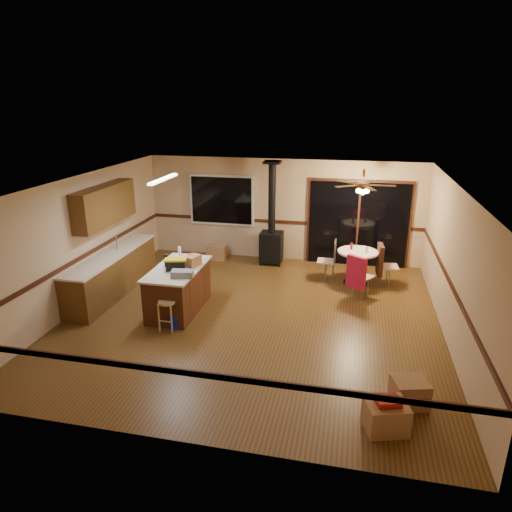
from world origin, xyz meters
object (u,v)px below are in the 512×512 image
(toolbox_grey, at_px, (182,274))
(kitchen_island, at_px, (179,289))
(box_under_window, at_px, (217,252))
(box_corner_b, at_px, (410,392))
(dining_table, at_px, (357,262))
(chair_right, at_px, (381,260))
(wood_stove, at_px, (272,236))
(bar_stool, at_px, (168,315))
(chair_left, at_px, (331,256))
(box_corner_a, at_px, (386,416))
(chair_near, at_px, (357,272))
(toolbox_black, at_px, (176,265))
(blue_bucket, at_px, (175,320))

(toolbox_grey, bearing_deg, kitchen_island, 122.29)
(box_under_window, relative_size, box_corner_b, 1.01)
(dining_table, height_order, chair_right, chair_right)
(kitchen_island, xyz_separation_m, wood_stove, (1.30, 3.05, 0.28))
(bar_stool, xyz_separation_m, chair_left, (2.73, 3.07, 0.30))
(wood_stove, relative_size, box_corner_a, 4.93)
(bar_stool, height_order, box_corner_a, bar_stool)
(wood_stove, bearing_deg, chair_right, -17.99)
(bar_stool, relative_size, dining_table, 0.64)
(bar_stool, bearing_deg, box_under_window, 93.85)
(wood_stove, distance_m, chair_near, 2.75)
(bar_stool, bearing_deg, dining_table, 41.75)
(toolbox_grey, bearing_deg, bar_stool, -113.29)
(toolbox_grey, relative_size, bar_stool, 0.70)
(wood_stove, bearing_deg, box_corner_a, -66.19)
(toolbox_black, height_order, chair_right, toolbox_black)
(chair_left, xyz_separation_m, chair_right, (1.11, -0.07, 0.01))
(wood_stove, relative_size, toolbox_grey, 6.36)
(chair_left, relative_size, box_corner_a, 1.01)
(blue_bucket, relative_size, chair_near, 0.45)
(dining_table, height_order, box_corner_b, dining_table)
(kitchen_island, xyz_separation_m, bar_stool, (0.10, -0.82, -0.17))
(kitchen_island, relative_size, chair_right, 2.40)
(blue_bucket, xyz_separation_m, box_under_window, (-0.35, 3.77, 0.06))
(kitchen_island, distance_m, wood_stove, 3.33)
(box_under_window, bearing_deg, chair_near, -26.52)
(bar_stool, bearing_deg, blue_bucket, 60.28)
(toolbox_grey, distance_m, dining_table, 4.10)
(toolbox_black, relative_size, dining_table, 0.39)
(wood_stove, distance_m, box_under_window, 1.56)
(toolbox_grey, height_order, bar_stool, toolbox_grey)
(chair_left, xyz_separation_m, chair_near, (0.59, -0.95, 0.01))
(chair_left, bearing_deg, kitchen_island, -141.50)
(chair_left, distance_m, chair_right, 1.11)
(blue_bucket, distance_m, box_under_window, 3.78)
(toolbox_black, bearing_deg, bar_stool, -83.55)
(toolbox_black, height_order, box_corner_b, toolbox_black)
(toolbox_grey, relative_size, chair_left, 0.77)
(box_under_window, bearing_deg, chair_right, -12.43)
(kitchen_island, xyz_separation_m, toolbox_black, (0.02, -0.12, 0.54))
(chair_left, bearing_deg, bar_stool, -131.68)
(toolbox_grey, distance_m, toolbox_black, 0.39)
(toolbox_black, distance_m, chair_right, 4.57)
(box_corner_a, bearing_deg, toolbox_grey, 147.30)
(box_under_window, bearing_deg, box_corner_b, -50.20)
(box_corner_b, bearing_deg, box_under_window, 129.80)
(bar_stool, bearing_deg, toolbox_black, 96.45)
(toolbox_black, relative_size, box_corner_b, 0.75)
(bar_stool, height_order, blue_bucket, bar_stool)
(toolbox_grey, xyz_separation_m, box_under_window, (-0.43, 3.52, -0.77))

